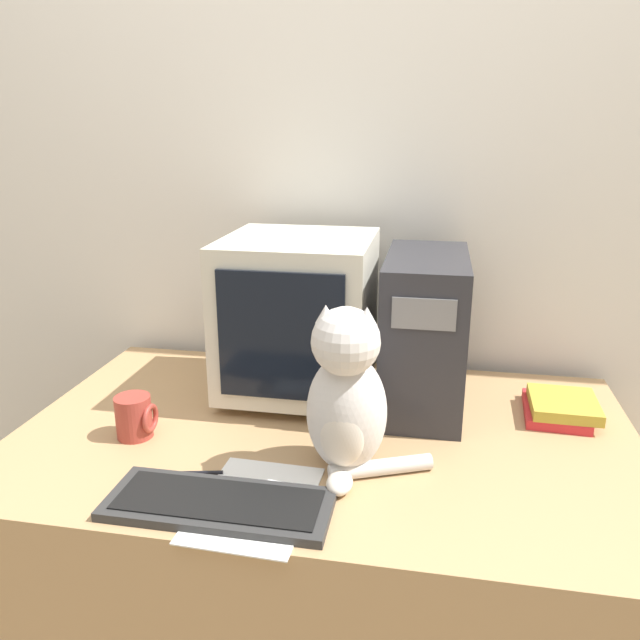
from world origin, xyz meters
The scene contains 10 objects.
wall_back centered at (0.00, 0.96, 1.25)m, with size 7.00×0.05×2.50m.
desk centered at (0.00, 0.45, 0.36)m, with size 1.44×0.90×0.72m.
crt_monitor centered at (-0.11, 0.65, 0.93)m, with size 0.37×0.39×0.42m.
computer_tower centered at (0.21, 0.65, 0.91)m, with size 0.20×0.40×0.39m.
keyboard centered at (-0.14, 0.11, 0.73)m, with size 0.43×0.17×0.02m.
cat centered at (0.07, 0.28, 0.88)m, with size 0.26×0.21×0.36m.
book_stack centered at (0.55, 0.62, 0.74)m, with size 0.18×0.21×0.05m.
pen centered at (-0.24, 0.21, 0.72)m, with size 0.13×0.04×0.01m.
paper_sheet centered at (-0.08, 0.13, 0.72)m, with size 0.22×0.30×0.00m.
mug centered at (-0.42, 0.34, 0.77)m, with size 0.09×0.08×0.10m.
Camera 1 is at (0.23, -0.85, 1.41)m, focal length 35.00 mm.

